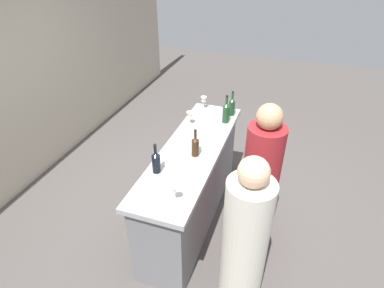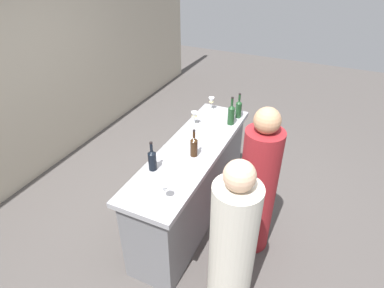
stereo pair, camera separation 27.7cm
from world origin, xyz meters
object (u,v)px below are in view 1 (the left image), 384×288
Objects in this scene: person_center_guest at (245,241)px; wine_bottle_second_left_amber_brown at (195,146)px; wine_bottle_leftmost_near_black at (156,162)px; wine_bottle_second_right_olive_green at (232,106)px; wine_glass_near_left at (174,190)px; wine_glass_near_right at (190,116)px; wine_bottle_center_olive_green at (226,112)px; person_left_guest at (260,183)px; wine_glass_near_center at (204,101)px.

wine_bottle_second_left_amber_brown is at bearing -35.35° from person_center_guest.
wine_bottle_leftmost_near_black is 0.42m from wine_bottle_second_left_amber_brown.
wine_bottle_second_right_olive_green is at bearing -16.52° from wine_bottle_leftmost_near_black.
wine_glass_near_left is 1.23m from wine_glass_near_right.
wine_bottle_center_olive_green is 1.10× the size of wine_bottle_second_right_olive_green.
wine_bottle_leftmost_near_black is at bearing 44.28° from wine_glass_near_left.
wine_bottle_center_olive_green reaches higher than wine_glass_near_right.
wine_bottle_leftmost_near_black is 0.18× the size of person_left_guest.
person_center_guest is at bearing -135.65° from wine_bottle_second_left_amber_brown.
person_center_guest is at bearing -143.64° from wine_glass_near_right.
wine_bottle_second_right_olive_green is at bearing -8.40° from wine_bottle_second_left_amber_brown.
person_center_guest is (-0.64, -0.62, -0.36)m from wine_bottle_second_left_amber_brown.
wine_glass_near_center is at bearing -55.18° from person_left_guest.
wine_glass_near_center is (0.96, 0.22, -0.00)m from wine_bottle_second_left_amber_brown.
wine_bottle_second_left_amber_brown is 0.96m from person_center_guest.
wine_glass_near_center is 0.10× the size of person_left_guest.
wine_bottle_leftmost_near_black is 0.90m from wine_glass_near_right.
wine_bottle_center_olive_green is 0.91m from person_left_guest.
wine_bottle_second_right_olive_green is 1.04m from person_left_guest.
wine_bottle_leftmost_near_black is 1.13m from wine_bottle_center_olive_green.
person_left_guest reaches higher than person_center_guest.
wine_bottle_center_olive_green is 1.37m from wine_glass_near_left.
person_center_guest is (-1.18, -0.87, -0.36)m from wine_glass_near_right.
wine_glass_near_right is (-0.18, 0.36, -0.02)m from wine_bottle_center_olive_green.
wine_glass_near_center reaches higher than wine_glass_near_left.
wine_bottle_second_right_olive_green is 1.92× the size of wine_glass_near_center.
wine_bottle_second_left_amber_brown reaches higher than wine_glass_near_center.
wine_glass_near_left is 0.68m from person_center_guest.
wine_bottle_second_right_olive_green is (0.19, -0.02, -0.01)m from wine_bottle_center_olive_green.
wine_bottle_center_olive_green is 2.11× the size of wine_glass_near_center.
wine_glass_near_left is 0.96m from person_left_guest.
wine_bottle_second_left_amber_brown is at bearing 171.26° from wine_bottle_center_olive_green.
wine_glass_near_left is at bearing 42.20° from person_left_guest.
wine_bottle_center_olive_green reaches higher than wine_bottle_leftmost_near_black.
wine_bottle_center_olive_green reaches higher than wine_bottle_second_left_amber_brown.
wine_glass_near_right is (1.19, 0.30, -0.01)m from wine_glass_near_left.
wine_glass_near_center is at bearing 81.58° from wine_bottle_second_right_olive_green.
person_center_guest reaches higher than wine_bottle_leftmost_near_black.
person_left_guest reaches higher than wine_glass_near_left.
wine_bottle_center_olive_green is 0.21× the size of person_left_guest.
wine_bottle_leftmost_near_black is 1.31m from wine_bottle_second_right_olive_green.
wine_bottle_leftmost_near_black reaches higher than wine_glass_near_center.
wine_bottle_leftmost_near_black is 1.03× the size of wine_bottle_second_left_amber_brown.
wine_glass_near_center is at bearing -4.03° from wine_glass_near_right.
wine_bottle_center_olive_green is at bearing -125.80° from wine_glass_near_center.
wine_glass_near_right is at bearing 116.16° from wine_bottle_center_olive_green.
wine_glass_near_left is at bearing -170.54° from wine_glass_near_center.
wine_bottle_center_olive_green is (0.72, -0.11, 0.02)m from wine_bottle_second_left_amber_brown.
wine_bottle_second_left_amber_brown is 0.86× the size of wine_bottle_center_olive_green.
person_center_guest is at bearing -152.19° from wine_glass_near_center.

